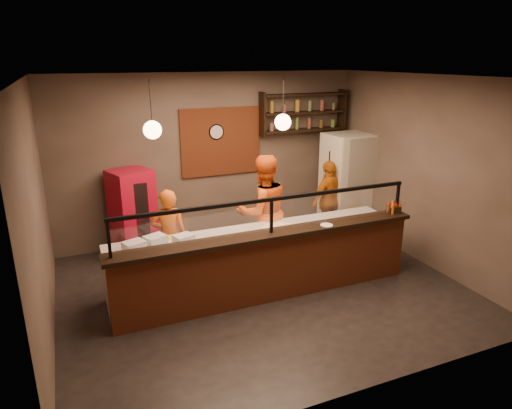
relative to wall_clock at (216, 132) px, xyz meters
name	(u,v)px	position (x,y,z in m)	size (l,w,h in m)	color
floor	(263,289)	(-0.10, -2.46, -2.10)	(6.00, 6.00, 0.00)	black
ceiling	(264,77)	(-0.10, -2.46, 1.10)	(6.00, 6.00, 0.00)	#352C29
wall_back	(211,158)	(-0.10, 0.04, -0.50)	(6.00, 6.00, 0.00)	#6B5C4E
wall_left	(37,218)	(-3.10, -2.46, -0.50)	(5.00, 5.00, 0.00)	#6B5C4E
wall_right	(424,172)	(2.90, -2.46, -0.50)	(5.00, 5.00, 0.00)	#6B5C4E
wall_front	(366,257)	(-0.10, -4.96, -0.50)	(6.00, 6.00, 0.00)	#6B5C4E
brick_patch	(221,142)	(0.10, 0.01, -0.20)	(1.60, 0.04, 1.30)	#984421
service_counter	(271,268)	(-0.10, -2.76, -1.60)	(4.60, 0.25, 1.00)	#984421
counter_ledge	(271,234)	(-0.10, -2.76, -1.07)	(4.70, 0.37, 0.06)	black
worktop_cabinet	(258,259)	(-0.10, -2.26, -1.68)	(4.60, 0.75, 0.85)	gray
worktop	(258,233)	(-0.10, -2.26, -1.23)	(4.60, 0.75, 0.05)	beige
sneeze_guard	(271,212)	(-0.10, -2.76, -0.73)	(4.50, 0.05, 0.52)	white
wall_shelving	(304,112)	(1.80, -0.14, 0.30)	(1.84, 0.28, 0.85)	black
wall_clock	(216,132)	(0.00, 0.00, 0.00)	(0.30, 0.30, 0.04)	black
pendant_left	(152,130)	(-1.60, -2.26, 0.45)	(0.24, 0.24, 0.77)	black
pendant_right	(283,122)	(0.30, -2.26, 0.45)	(0.24, 0.24, 0.77)	black
cook_left	(169,236)	(-1.34, -1.62, -1.33)	(0.56, 0.37, 1.54)	orange
cook_mid	(263,212)	(0.26, -1.63, -1.13)	(0.95, 0.74, 1.95)	#E15715
cook_right	(329,200)	(1.95, -1.00, -1.31)	(0.92, 0.38, 1.57)	#C86812
fridge	(346,183)	(2.50, -0.76, -1.09)	(0.84, 0.78, 2.02)	#EDE9C9
red_cooler	(133,213)	(-1.71, -0.31, -1.31)	(0.68, 0.62, 1.58)	#B40C26
pizza_dough	(279,228)	(0.25, -2.28, -1.19)	(0.53, 0.53, 0.01)	#EEE9CA
prep_tub_a	(155,240)	(-1.66, -2.19, -1.13)	(0.28, 0.23, 0.14)	white
prep_tub_b	(134,246)	(-1.97, -2.29, -1.13)	(0.28, 0.22, 0.14)	white
prep_tub_c	(184,239)	(-1.27, -2.30, -1.13)	(0.27, 0.21, 0.13)	white
rolling_pin	(160,241)	(-1.58, -2.15, -1.17)	(0.06, 0.06, 0.37)	gold
condiment_caddy	(394,209)	(2.10, -2.72, -0.99)	(0.19, 0.15, 0.11)	black
pepper_mill	(395,207)	(2.10, -2.75, -0.94)	(0.04, 0.04, 0.19)	black
small_plate	(327,225)	(0.78, -2.82, -1.03)	(0.19, 0.19, 0.01)	silver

